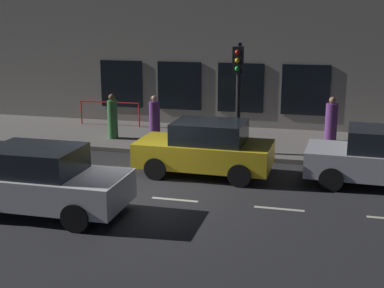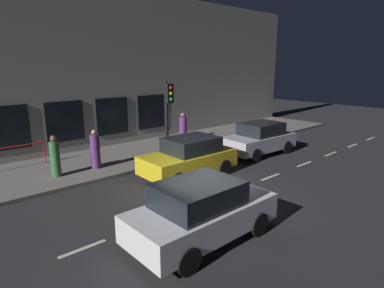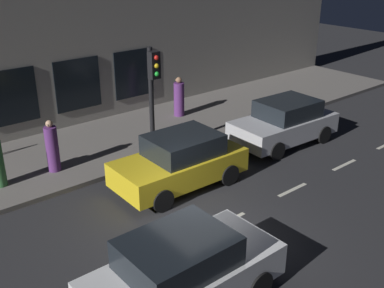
# 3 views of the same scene
# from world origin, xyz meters

# --- Properties ---
(ground_plane) EXTENTS (60.00, 60.00, 0.00)m
(ground_plane) POSITION_xyz_m (0.00, 0.00, 0.00)
(ground_plane) COLOR #28282B
(sidewalk) EXTENTS (4.50, 32.00, 0.15)m
(sidewalk) POSITION_xyz_m (6.25, 0.00, 0.07)
(sidewalk) COLOR slate
(sidewalk) RESTS_ON ground
(building_facade) EXTENTS (0.65, 32.00, 8.20)m
(building_facade) POSITION_xyz_m (8.80, 0.00, 4.09)
(building_facade) COLOR gray
(building_facade) RESTS_ON ground
(lane_centre_line) EXTENTS (0.12, 27.20, 0.01)m
(lane_centre_line) POSITION_xyz_m (0.00, -1.00, 0.00)
(lane_centre_line) COLOR beige
(lane_centre_line) RESTS_ON ground
(traffic_light) EXTENTS (0.50, 0.32, 3.53)m
(traffic_light) POSITION_xyz_m (4.36, -1.83, 2.51)
(traffic_light) COLOR black
(traffic_light) RESTS_ON sidewalk
(parked_car_0) EXTENTS (1.87, 3.94, 1.58)m
(parked_car_0) POSITION_xyz_m (-1.61, 1.75, 0.79)
(parked_car_0) COLOR silver
(parked_car_0) RESTS_ON ground
(parked_car_1) EXTENTS (2.02, 3.94, 1.58)m
(parked_car_1) POSITION_xyz_m (2.45, -6.07, 0.79)
(parked_car_1) COLOR #B7B7BC
(parked_car_1) RESTS_ON ground
(parked_car_2) EXTENTS (1.94, 3.89, 1.58)m
(parked_car_2) POSITION_xyz_m (2.29, -1.26, 0.79)
(parked_car_2) COLOR gold
(parked_car_2) RESTS_ON ground
(pedestrian_1) EXTENTS (0.59, 0.59, 1.59)m
(pedestrian_1) POSITION_xyz_m (6.81, -4.77, 0.87)
(pedestrian_1) COLOR #5B2D70
(pedestrian_1) RESTS_ON sidewalk
(pedestrian_2) EXTENTS (0.53, 0.53, 1.63)m
(pedestrian_2) POSITION_xyz_m (5.31, 1.28, 0.90)
(pedestrian_2) COLOR #5B2D70
(pedestrian_2) RESTS_ON sidewalk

